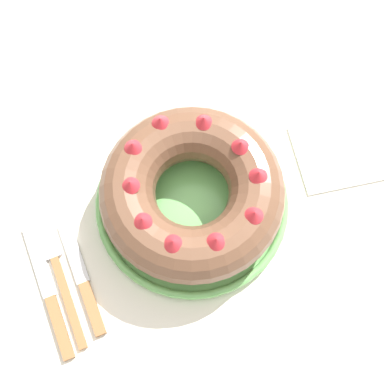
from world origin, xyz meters
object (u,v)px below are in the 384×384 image
serving_knife (51,299)px  cake_knife (85,285)px  serving_dish (192,203)px  bundt_cake (192,192)px  fork (60,275)px  napkin (349,151)px

serving_knife → cake_knife: (0.05, 0.00, 0.00)m
serving_dish → cake_knife: 0.20m
bundt_cake → cake_knife: 0.21m
serving_dish → fork: 0.22m
fork → napkin: bearing=-1.1°
serving_knife → cake_knife: same height
bundt_cake → napkin: bearing=-2.0°
cake_knife → napkin: bearing=7.5°
serving_dish → fork: (-0.22, -0.03, -0.01)m
cake_knife → bundt_cake: bearing=17.9°
serving_knife → cake_knife: bearing=3.8°
fork → serving_knife: (-0.02, -0.03, -0.00)m
bundt_cake → cake_knife: bearing=-163.9°
bundt_cake → fork: size_ratio=1.38×
fork → napkin: 0.49m
serving_dish → cake_knife: (-0.19, -0.06, -0.01)m
bundt_cake → serving_knife: bundt_cake is taller
serving_dish → bundt_cake: size_ratio=1.09×
napkin → bundt_cake: bearing=178.0°
bundt_cake → fork: (-0.22, -0.03, -0.06)m
fork → napkin: (0.49, 0.02, -0.00)m
cake_knife → napkin: cake_knife is taller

